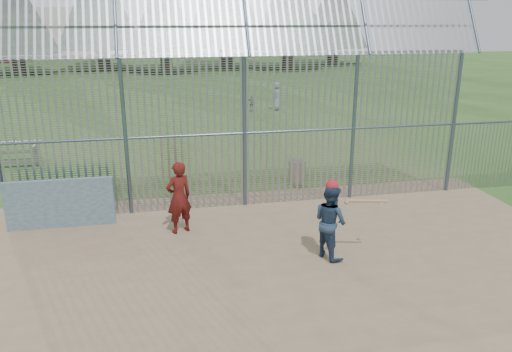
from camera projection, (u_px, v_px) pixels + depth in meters
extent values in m
plane|color=#2D511E|center=(275.00, 265.00, 10.26)|extent=(120.00, 120.00, 0.00)
cube|color=#756047|center=(281.00, 276.00, 9.79)|extent=(14.00, 10.00, 0.02)
cube|color=#38566B|center=(60.00, 203.00, 11.91)|extent=(2.50, 0.12, 1.20)
imported|color=navy|center=(330.00, 221.00, 10.37)|extent=(0.85, 0.94, 1.59)
imported|color=maroon|center=(179.00, 197.00, 11.55)|extent=(0.74, 0.63, 1.72)
imported|color=gray|center=(277.00, 96.00, 27.27)|extent=(0.88, 0.87, 1.54)
imported|color=slate|center=(252.00, 103.00, 26.92)|extent=(0.55, 0.49, 0.89)
sphere|color=#B31722|center=(332.00, 186.00, 10.13)|extent=(0.25, 0.25, 0.25)
cylinder|color=#AA7F4C|center=(366.00, 201.00, 10.22)|extent=(0.84, 0.26, 0.07)
sphere|color=#AA7F4C|center=(346.00, 202.00, 10.14)|extent=(0.09, 0.09, 0.09)
sphere|color=white|center=(381.00, 202.00, 10.46)|extent=(0.09, 0.09, 0.09)
cylinder|color=gray|center=(297.00, 174.00, 15.09)|extent=(0.52, 0.52, 0.70)
cylinder|color=#9EA0A5|center=(297.00, 162.00, 14.98)|extent=(0.56, 0.56, 0.05)
sphere|color=#9EA0A5|center=(297.00, 160.00, 14.96)|extent=(0.10, 0.10, 0.10)
cube|color=slate|center=(37.00, 154.00, 17.30)|extent=(0.06, 0.90, 0.70)
cylinder|color=#47566B|center=(126.00, 138.00, 12.36)|extent=(0.10, 0.10, 4.00)
cylinder|color=#47566B|center=(245.00, 133.00, 12.92)|extent=(0.10, 0.10, 4.00)
cylinder|color=#47566B|center=(354.00, 128.00, 13.49)|extent=(0.10, 0.10, 4.00)
cylinder|color=#47566B|center=(454.00, 124.00, 14.06)|extent=(0.10, 0.10, 4.00)
cylinder|color=#47566B|center=(244.00, 54.00, 12.32)|extent=(12.00, 0.07, 0.07)
cylinder|color=#47566B|center=(245.00, 133.00, 12.92)|extent=(12.00, 0.06, 0.06)
cube|color=gray|center=(245.00, 133.00, 12.92)|extent=(12.00, 0.02, 4.00)
cube|color=gray|center=(247.00, 27.00, 11.77)|extent=(12.00, 0.77, 1.31)
cylinder|color=#47566B|center=(450.00, 158.00, 14.36)|extent=(0.08, 0.08, 2.00)
cylinder|color=#332319|center=(18.00, 57.00, 44.51)|extent=(1.19, 1.19, 3.06)
cylinder|color=#332319|center=(102.00, 52.00, 48.58)|extent=(1.33, 1.33, 3.42)
cylinder|color=#332319|center=(166.00, 56.00, 46.06)|extent=(1.12, 1.12, 2.88)
cylinder|color=#332319|center=(226.00, 50.00, 49.89)|extent=(1.40, 1.40, 3.60)
cylinder|color=#332319|center=(289.00, 52.00, 49.21)|extent=(1.26, 1.26, 3.24)
cylinder|color=#332319|center=(333.00, 50.00, 54.11)|extent=(1.19, 1.19, 3.06)
cube|color=#B2A58C|center=(70.00, 34.00, 61.26)|extent=(8.00, 7.00, 6.00)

